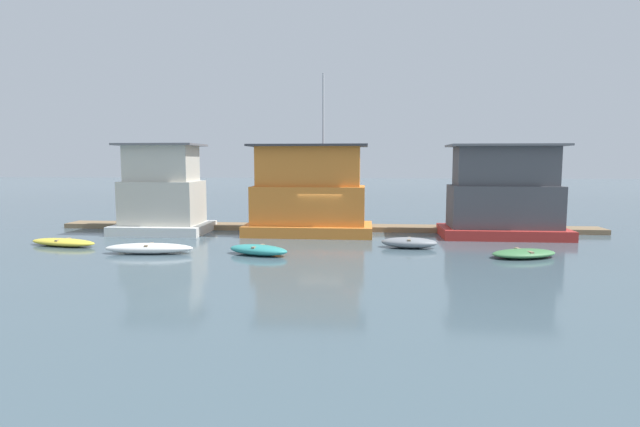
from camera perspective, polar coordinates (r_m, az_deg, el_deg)
ground_plane at (r=29.13m, az=0.18°, el=-2.53°), size 200.00×200.00×0.00m
dock_walkway at (r=31.60m, az=0.58°, el=-1.59°), size 33.80×1.74×0.30m
houseboat_white at (r=31.56m, az=-17.54°, el=2.13°), size 5.43×4.01×5.35m
houseboat_orange at (r=29.33m, az=-1.30°, el=2.12°), size 7.43×3.72×9.33m
houseboat_red at (r=30.12m, az=20.26°, el=1.80°), size 6.94×3.50×5.27m
dinghy_yellow at (r=28.77m, az=-27.29°, el=-2.93°), size 3.97×1.87×0.38m
dinghy_white at (r=24.82m, az=-18.95°, el=-3.78°), size 4.22×1.43×0.49m
dinghy_teal at (r=23.31m, az=-7.07°, el=-4.14°), size 3.18×2.05×0.47m
dinghy_grey at (r=25.41m, az=10.15°, el=-3.29°), size 2.87×1.46×0.52m
dinghy_green at (r=24.32m, az=22.27°, el=-4.24°), size 3.36×2.36×0.37m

